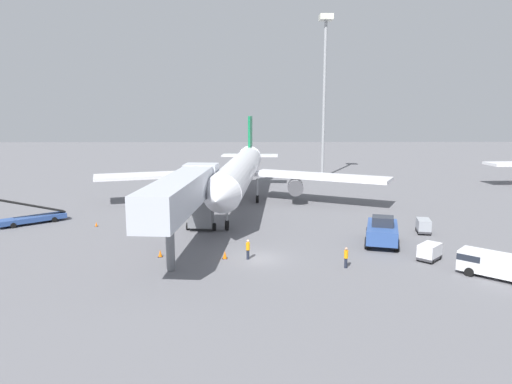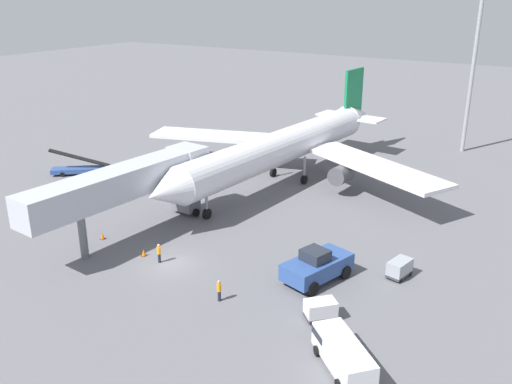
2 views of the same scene
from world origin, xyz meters
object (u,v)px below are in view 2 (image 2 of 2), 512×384
(airplane_at_gate, at_px, (287,145))
(jet_bridge, at_px, (132,183))
(pushback_tug, at_px, (317,266))
(safety_cone_alpha, at_px, (117,186))
(baggage_cart_mid_right, at_px, (400,268))
(ground_crew_worker_midground, at_px, (219,290))
(service_van_rear_right, at_px, (342,352))
(safety_cone_charlie, at_px, (103,236))
(belt_loader_truck, at_px, (81,168))
(ground_crew_worker_foreground, at_px, (159,253))
(safety_cone_bravo, at_px, (144,252))
(baggage_cart_far_center, at_px, (321,309))
(apron_light_mast, at_px, (482,4))

(airplane_at_gate, bearing_deg, jet_bridge, -101.90)
(pushback_tug, height_order, safety_cone_alpha, pushback_tug)
(baggage_cart_mid_right, bearing_deg, ground_crew_worker_midground, -133.62)
(ground_crew_worker_midground, bearing_deg, pushback_tug, 54.44)
(ground_crew_worker_midground, bearing_deg, service_van_rear_right, -11.66)
(airplane_at_gate, distance_m, safety_cone_charlie, 24.88)
(pushback_tug, bearing_deg, belt_loader_truck, 167.08)
(pushback_tug, bearing_deg, ground_crew_worker_foreground, -160.98)
(safety_cone_bravo, bearing_deg, safety_cone_alpha, 142.34)
(baggage_cart_far_center, xyz_separation_m, ground_crew_worker_midground, (-7.53, -1.84, 0.11))
(service_van_rear_right, xyz_separation_m, ground_crew_worker_foreground, (-18.98, 4.58, -0.15))
(ground_crew_worker_midground, bearing_deg, baggage_cart_far_center, 13.70)
(pushback_tug, bearing_deg, jet_bridge, -175.83)
(ground_crew_worker_midground, relative_size, apron_light_mast, 0.06)
(airplane_at_gate, distance_m, pushback_tug, 24.59)
(airplane_at_gate, xyz_separation_m, safety_cone_bravo, (-0.82, -24.18, -4.20))
(jet_bridge, bearing_deg, airplane_at_gate, 78.10)
(safety_cone_alpha, xyz_separation_m, apron_light_mast, (30.77, 37.95, 19.94))
(airplane_at_gate, height_order, apron_light_mast, apron_light_mast)
(ground_crew_worker_midground, bearing_deg, safety_cone_bravo, 165.90)
(safety_cone_charlie, bearing_deg, apron_light_mast, 66.18)
(baggage_cart_far_center, relative_size, safety_cone_alpha, 4.96)
(pushback_tug, relative_size, apron_light_mast, 0.22)
(jet_bridge, height_order, belt_loader_truck, jet_bridge)
(airplane_at_gate, relative_size, apron_light_mast, 1.47)
(jet_bridge, height_order, ground_crew_worker_midground, jet_bridge)
(airplane_at_gate, xyz_separation_m, safety_cone_charlie, (-6.52, -23.64, -4.22))
(airplane_at_gate, relative_size, jet_bridge, 2.15)
(safety_cone_bravo, bearing_deg, baggage_cart_mid_right, 22.21)
(service_van_rear_right, height_order, baggage_cart_mid_right, service_van_rear_right)
(pushback_tug, relative_size, belt_loader_truck, 0.98)
(ground_crew_worker_midground, bearing_deg, apron_light_mast, 83.52)
(service_van_rear_right, bearing_deg, safety_cone_charlie, 168.72)
(airplane_at_gate, relative_size, service_van_rear_right, 8.09)
(ground_crew_worker_midground, height_order, safety_cone_bravo, ground_crew_worker_midground)
(airplane_at_gate, xyz_separation_m, ground_crew_worker_midground, (9.17, -26.69, -3.61))
(jet_bridge, relative_size, baggage_cart_mid_right, 8.40)
(service_van_rear_right, bearing_deg, safety_cone_bravo, 167.17)
(safety_cone_bravo, bearing_deg, belt_loader_truck, 150.44)
(belt_loader_truck, relative_size, service_van_rear_right, 1.23)
(service_van_rear_right, relative_size, safety_cone_charlie, 8.63)
(safety_cone_bravo, relative_size, safety_cone_charlie, 1.07)
(jet_bridge, bearing_deg, pushback_tug, 4.17)
(airplane_at_gate, bearing_deg, service_van_rear_right, -55.16)
(baggage_cart_mid_right, height_order, safety_cone_charlie, baggage_cart_mid_right)
(apron_light_mast, bearing_deg, airplane_at_gate, -120.84)
(ground_crew_worker_midground, bearing_deg, ground_crew_worker_foreground, 163.87)
(airplane_at_gate, xyz_separation_m, ground_crew_worker_foreground, (1.18, -24.38, -3.61))
(ground_crew_worker_foreground, bearing_deg, pushback_tug, 19.02)
(pushback_tug, height_order, baggage_cart_far_center, pushback_tug)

